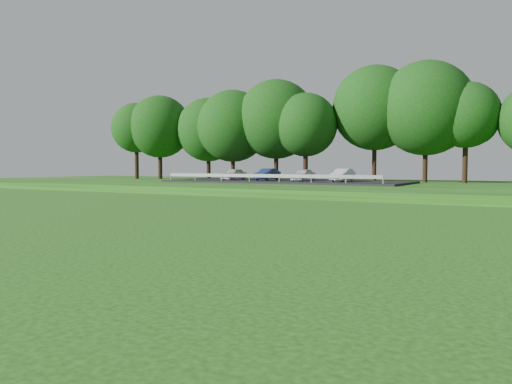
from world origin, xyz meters
The scene contains 1 object.
parking_lot centered at (-24.03, 32.77, 0.96)m, with size 24.00×9.00×1.38m.
Camera 1 is at (-1.63, -10.94, 2.23)m, focal length 35.00 mm.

